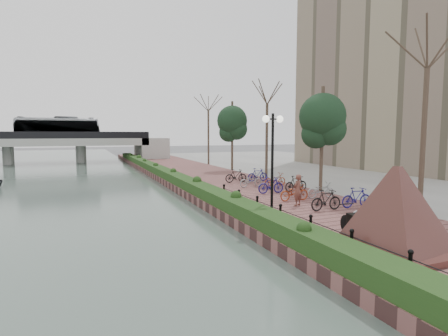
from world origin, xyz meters
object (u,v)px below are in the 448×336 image
granite_monument (396,208)px  pedestrian (297,190)px  lamppost (273,141)px  motorcycle (359,223)px

granite_monument → pedestrian: (1.12, 6.86, -0.53)m
granite_monument → lamppost: lamppost is taller
granite_monument → pedestrian: granite_monument is taller
granite_monument → motorcycle: bearing=96.2°
lamppost → pedestrian: 3.41m
lamppost → pedestrian: size_ratio=2.84×
granite_monument → pedestrian: 6.98m
granite_monument → lamppost: (-0.96, 5.80, 1.94)m
pedestrian → lamppost: bearing=2.3°
lamppost → motorcycle: (0.82, -4.45, -2.71)m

